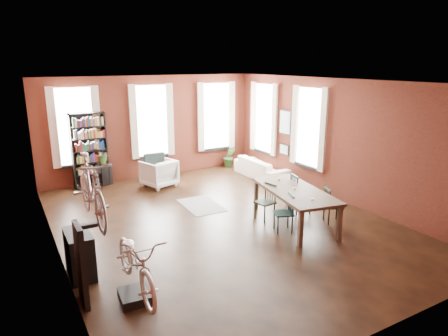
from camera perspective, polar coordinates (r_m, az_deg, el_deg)
room at (r=9.43m, az=-1.04°, el=5.98°), size 9.00×9.04×3.22m
dining_table at (r=9.29m, az=9.95°, el=-5.42°), size 1.50×2.54×0.81m
dining_chair_a at (r=8.83m, az=8.48°, el=-6.38°), size 0.51×0.51×0.84m
dining_chair_b at (r=9.42m, az=5.87°, el=-4.87°), size 0.45×0.45×0.85m
dining_chair_c at (r=9.53m, az=15.35°, el=-5.20°), size 0.49×0.49×0.82m
dining_chair_d at (r=9.97m, az=10.90°, el=-3.60°), size 0.54×0.54×0.96m
bookshelf at (r=12.33m, az=-18.68°, el=2.43°), size 1.00×0.32×2.20m
white_armchair at (r=12.00m, az=-9.30°, el=-0.53°), size 1.06×1.02×0.89m
cream_sofa at (r=12.84m, az=5.36°, el=0.46°), size 0.61×2.08×0.81m
striped_rug at (r=10.40m, az=-3.29°, el=-5.33°), size 0.91×1.41×0.01m
bike_trainer at (r=6.68m, az=-12.39°, el=-17.40°), size 0.55×0.55×0.15m
bike_wall_rack at (r=6.53m, az=-19.74°, el=-12.93°), size 0.16×0.60×1.30m
console_table at (r=7.46m, az=-19.93°, el=-11.49°), size 0.40×0.80×0.80m
plant_stand at (r=12.58m, az=-16.63°, el=-0.76°), size 0.39×0.39×0.67m
plant_by_sofa at (r=14.08m, az=0.76°, el=0.82°), size 0.65×0.84×0.33m
plant_small at (r=11.22m, az=14.21°, el=-3.87°), size 0.29×0.44×0.15m
bicycle_floor at (r=6.23m, az=-12.65°, el=-9.41°), size 0.67×0.99×1.86m
bicycle_hung at (r=6.05m, az=-18.65°, el=0.01°), size 0.47×1.00×1.66m
plant_on_stand at (r=12.41m, az=-17.00°, el=1.79°), size 0.59×0.65×0.50m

